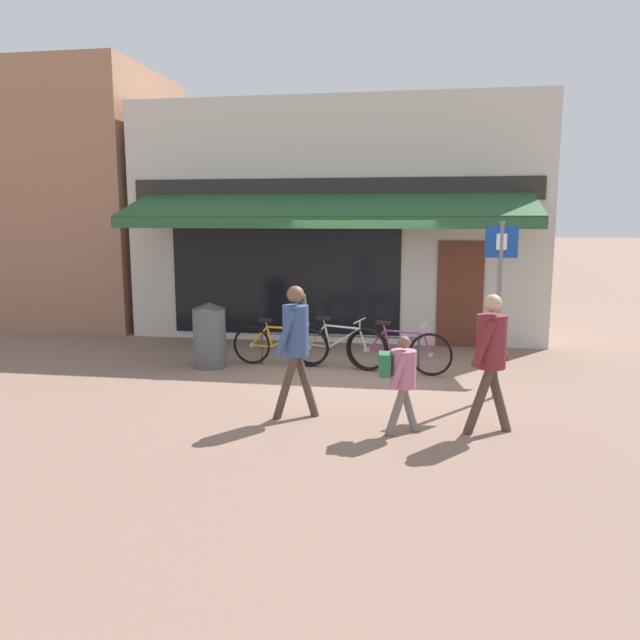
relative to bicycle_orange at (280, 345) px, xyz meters
The scene contains 12 objects.
ground_plane 1.46m from the bicycle_orange, 13.40° to the right, with size 160.00×160.00×0.00m, color #846656.
shop_front 4.25m from the bicycle_orange, 81.34° to the left, with size 8.65×4.60×4.94m.
neighbour_building 8.57m from the bicycle_orange, 149.22° to the left, with size 6.08×4.00×5.96m.
bike_rack_rail 1.03m from the bicycle_orange, ahead, with size 2.82×0.04×0.57m.
bicycle_orange is the anchor object (origin of this frame).
bicycle_silver 1.01m from the bicycle_orange, ahead, with size 1.72×0.64×0.87m.
bicycle_purple 2.07m from the bicycle_orange, ahead, with size 1.75×0.64×0.87m.
pedestrian_adult 2.99m from the bicycle_orange, 72.95° to the right, with size 0.57×0.56×1.72m.
pedestrian_child 3.87m from the bicycle_orange, 55.34° to the right, with size 0.51×0.52×1.19m.
pedestrian_second_adult 4.43m from the bicycle_orange, 42.59° to the right, with size 0.59×0.54×1.68m.
litter_bin 1.22m from the bicycle_orange, 163.83° to the right, with size 0.57×0.57×1.12m.
parking_sign 3.94m from the bicycle_orange, 22.59° to the right, with size 0.44×0.07×2.49m.
Camera 1 is at (1.04, -10.02, 2.53)m, focal length 35.00 mm.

